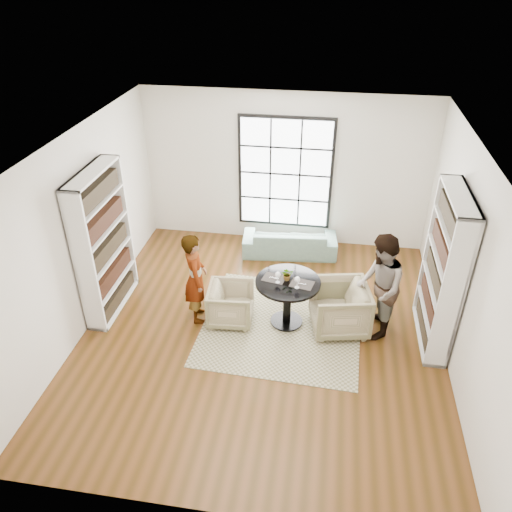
% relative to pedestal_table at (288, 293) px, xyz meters
% --- Properties ---
extents(ground, '(6.00, 6.00, 0.00)m').
position_rel_pedestal_table_xyz_m(ground, '(-0.35, -0.29, -0.58)').
color(ground, brown).
extents(room_shell, '(6.00, 6.01, 6.00)m').
position_rel_pedestal_table_xyz_m(room_shell, '(-0.35, 0.25, 0.68)').
color(room_shell, silver).
rests_on(room_shell, ground).
extents(rug, '(2.57, 2.57, 0.01)m').
position_rel_pedestal_table_xyz_m(rug, '(-0.06, -0.07, -0.57)').
color(rug, tan).
rests_on(rug, ground).
extents(pedestal_table, '(1.01, 1.01, 0.80)m').
position_rel_pedestal_table_xyz_m(pedestal_table, '(0.00, 0.00, 0.00)').
color(pedestal_table, black).
rests_on(pedestal_table, ground).
extents(sofa, '(1.87, 0.87, 0.53)m').
position_rel_pedestal_table_xyz_m(sofa, '(-0.17, 2.16, -0.32)').
color(sofa, slate).
rests_on(sofa, ground).
extents(armchair_left, '(0.76, 0.74, 0.64)m').
position_rel_pedestal_table_xyz_m(armchair_left, '(-0.89, -0.08, -0.26)').
color(armchair_left, tan).
rests_on(armchair_left, ground).
extents(armchair_right, '(1.01, 0.99, 0.79)m').
position_rel_pedestal_table_xyz_m(armchair_right, '(0.81, -0.01, -0.19)').
color(armchair_right, tan).
rests_on(armchair_right, ground).
extents(person_left, '(0.52, 0.64, 1.53)m').
position_rel_pedestal_table_xyz_m(person_left, '(-1.44, -0.08, 0.18)').
color(person_left, gray).
rests_on(person_left, ground).
extents(person_right, '(0.69, 0.86, 1.70)m').
position_rel_pedestal_table_xyz_m(person_right, '(1.36, -0.01, 0.27)').
color(person_right, gray).
rests_on(person_right, ground).
extents(placemat_left, '(0.39, 0.33, 0.01)m').
position_rel_pedestal_table_xyz_m(placemat_left, '(-0.22, 0.04, 0.23)').
color(placemat_left, '#272422').
rests_on(placemat_left, pedestal_table).
extents(placemat_right, '(0.39, 0.33, 0.01)m').
position_rel_pedestal_table_xyz_m(placemat_right, '(0.22, -0.05, 0.23)').
color(placemat_right, '#272422').
rests_on(placemat_right, pedestal_table).
extents(cutlery_left, '(0.18, 0.24, 0.01)m').
position_rel_pedestal_table_xyz_m(cutlery_left, '(-0.22, 0.04, 0.23)').
color(cutlery_left, silver).
rests_on(cutlery_left, placemat_left).
extents(cutlery_right, '(0.18, 0.24, 0.01)m').
position_rel_pedestal_table_xyz_m(cutlery_right, '(0.22, -0.05, 0.23)').
color(cutlery_right, silver).
rests_on(cutlery_right, placemat_right).
extents(wine_glass_left, '(0.09, 0.09, 0.19)m').
position_rel_pedestal_table_xyz_m(wine_glass_left, '(-0.15, -0.06, 0.36)').
color(wine_glass_left, silver).
rests_on(wine_glass_left, pedestal_table).
extents(wine_glass_right, '(0.09, 0.09, 0.19)m').
position_rel_pedestal_table_xyz_m(wine_glass_right, '(0.15, -0.15, 0.36)').
color(wine_glass_right, silver).
rests_on(wine_glass_right, pedestal_table).
extents(flower_centerpiece, '(0.21, 0.19, 0.20)m').
position_rel_pedestal_table_xyz_m(flower_centerpiece, '(-0.02, 0.04, 0.32)').
color(flower_centerpiece, gray).
rests_on(flower_centerpiece, pedestal_table).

